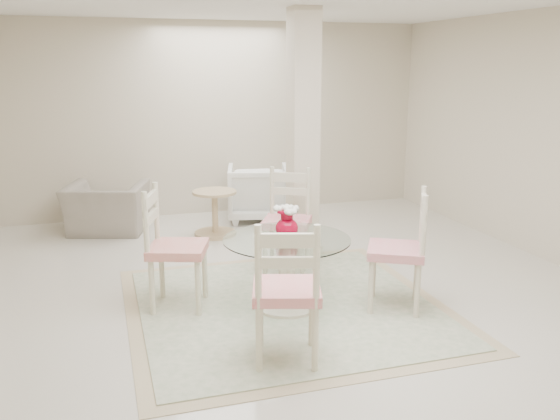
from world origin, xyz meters
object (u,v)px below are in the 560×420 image
object	(u,v)px
red_vase	(287,222)
dining_chair_north	(288,212)
dining_table	(287,273)
recliner_taupe	(107,208)
dining_chair_east	(405,241)
side_table	(215,215)
column	(303,135)
armchair_white	(258,192)
dining_chair_west	(169,239)
dining_chair_south	(287,282)

from	to	relation	value
red_vase	dining_chair_north	world-z (taller)	dining_chair_north
dining_table	dining_chair_north	bearing A→B (deg)	71.65
recliner_taupe	dining_chair_east	bearing A→B (deg)	142.93
recliner_taupe	side_table	world-z (taller)	recliner_taupe
column	armchair_white	size ratio (longest dim) A/B	3.21
armchair_white	dining_chair_west	bearing A→B (deg)	74.47
dining_chair_west	dining_chair_north	bearing A→B (deg)	-44.91
dining_chair_north	dining_chair_west	distance (m)	1.46
column	dining_chair_west	size ratio (longest dim) A/B	2.24
dining_chair_south	dining_chair_west	bearing A→B (deg)	-46.16
dining_chair_north	dining_chair_south	size ratio (longest dim) A/B	0.98
dining_chair_east	side_table	distance (m)	3.03
side_table	recliner_taupe	bearing A→B (deg)	157.14
dining_chair_west	column	bearing A→B (deg)	-36.37
armchair_white	dining_table	bearing A→B (deg)	93.37
dining_table	recliner_taupe	bearing A→B (deg)	115.97
recliner_taupe	side_table	bearing A→B (deg)	173.88
red_vase	armchair_white	distance (m)	3.14
dining_table	armchair_white	xyz separation A→B (m)	(0.56, 3.06, 0.06)
column	recliner_taupe	xyz separation A→B (m)	(-2.12, 1.53, -1.04)
armchair_white	side_table	world-z (taller)	armchair_white
dining_table	dining_chair_west	world-z (taller)	dining_chair_west
dining_chair_north	dining_chair_south	bearing A→B (deg)	-81.28
recliner_taupe	column	bearing A→B (deg)	160.91
red_vase	column	bearing A→B (deg)	66.10
dining_chair_south	armchair_white	bearing A→B (deg)	-85.69
dining_table	dining_chair_north	world-z (taller)	dining_chair_north
column	recliner_taupe	distance (m)	2.81
column	side_table	xyz separation A→B (m)	(-0.82, 0.98, -1.08)
red_vase	armchair_white	xyz separation A→B (m)	(0.56, 3.06, -0.41)
side_table	dining_chair_south	bearing A→B (deg)	-92.41
armchair_white	side_table	xyz separation A→B (m)	(-0.73, -0.60, -0.12)
dining_chair_south	red_vase	bearing A→B (deg)	-91.18
dining_chair_north	red_vase	bearing A→B (deg)	-81.60
dining_table	dining_chair_south	bearing A→B (deg)	-107.59
dining_chair_south	side_table	distance (m)	3.46
column	dining_chair_west	world-z (taller)	column
dining_table	side_table	world-z (taller)	dining_table
dining_chair_north	dining_chair_east	bearing A→B (deg)	-36.73
side_table	dining_table	bearing A→B (deg)	-86.14
red_vase	dining_chair_west	size ratio (longest dim) A/B	0.25
dining_chair_south	dining_table	bearing A→B (deg)	-91.12
dining_chair_west	armchair_white	xyz separation A→B (m)	(1.54, 2.75, -0.25)
dining_chair_east	dining_chair_north	bearing A→B (deg)	-124.70
armchair_white	column	bearing A→B (deg)	107.16
column	dining_chair_east	xyz separation A→B (m)	(0.32, -1.80, -0.73)
column	armchair_white	xyz separation A→B (m)	(-0.09, 1.59, -0.97)
column	side_table	size ratio (longest dim) A/B	4.71
recliner_taupe	dining_chair_west	bearing A→B (deg)	116.94
red_vase	dining_chair_east	bearing A→B (deg)	-18.51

